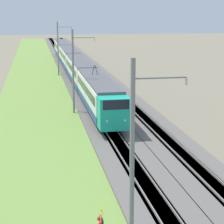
% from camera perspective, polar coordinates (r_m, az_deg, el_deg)
% --- Properties ---
extents(ballast_main, '(240.00, 4.40, 0.30)m').
position_cam_1_polar(ballast_main, '(63.93, -3.92, 3.11)').
color(ballast_main, '#605B56').
rests_on(ballast_main, ground).
extents(ballast_adjacent, '(240.00, 4.40, 0.30)m').
position_cam_1_polar(ballast_adjacent, '(64.53, -0.07, 3.24)').
color(ballast_adjacent, '#605B56').
rests_on(ballast_adjacent, ground).
extents(track_main, '(240.00, 1.57, 0.45)m').
position_cam_1_polar(track_main, '(63.93, -3.92, 3.12)').
color(track_main, '#4C4238').
rests_on(track_main, ground).
extents(track_adjacent, '(240.00, 1.57, 0.45)m').
position_cam_1_polar(track_adjacent, '(64.53, -0.07, 3.25)').
color(track_adjacent, '#4C4238').
rests_on(track_adjacent, ground).
extents(grass_verge, '(240.00, 11.47, 0.12)m').
position_cam_1_polar(grass_verge, '(63.60, -9.03, 2.85)').
color(grass_verge, olive).
rests_on(grass_verge, ground).
extents(passenger_train, '(78.63, 2.88, 5.16)m').
position_cam_1_polar(passenger_train, '(76.13, -5.00, 6.43)').
color(passenger_train, '#19A88E').
rests_on(passenger_train, ground).
extents(catenary_mast_near, '(0.22, 2.56, 9.26)m').
position_cam_1_polar(catenary_mast_near, '(19.61, 2.79, -6.03)').
color(catenary_mast_near, slate).
rests_on(catenary_mast_near, ground).
extents(catenary_mast_mid, '(0.22, 2.56, 9.27)m').
position_cam_1_polar(catenary_mast_mid, '(47.88, -5.03, 5.35)').
color(catenary_mast_mid, slate).
rests_on(catenary_mast_mid, ground).
extents(catenary_mast_far, '(0.22, 2.56, 9.37)m').
position_cam_1_polar(catenary_mast_far, '(76.87, -7.03, 8.25)').
color(catenary_mast_far, slate).
rests_on(catenary_mast_far, ground).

